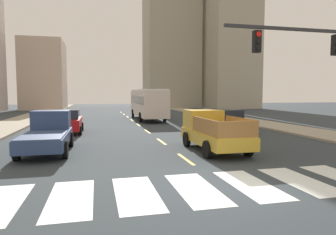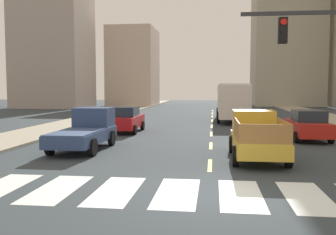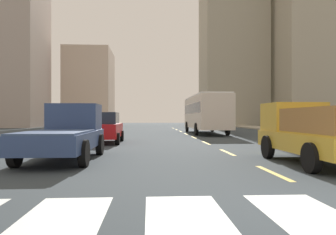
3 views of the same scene
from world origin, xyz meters
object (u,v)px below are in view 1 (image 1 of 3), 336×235
at_px(pickup_stakebed, 211,131).
at_px(sedan_near_right, 227,121).
at_px(city_bus, 148,102).
at_px(sedan_far, 68,121).
at_px(pickup_dark, 48,133).

distance_m(pickup_stakebed, sedan_near_right, 6.90).
xyz_separation_m(pickup_stakebed, sedan_near_right, (3.54, 5.92, -0.08)).
height_order(pickup_stakebed, city_bus, city_bus).
bearing_deg(pickup_stakebed, sedan_far, 130.38).
bearing_deg(sedan_far, sedan_near_right, -14.86).
height_order(pickup_dark, sedan_near_right, pickup_dark).
bearing_deg(pickup_dark, sedan_near_right, 21.77).
height_order(pickup_stakebed, pickup_dark, same).
xyz_separation_m(pickup_dark, sedan_far, (0.32, 6.95, -0.06)).
distance_m(pickup_dark, city_bus, 18.78).
bearing_deg(sedan_near_right, city_bus, 106.01).
distance_m(city_bus, sedan_near_right, 13.17).
relative_size(city_bus, sedan_far, 2.45).
height_order(city_bus, sedan_near_right, city_bus).
relative_size(pickup_dark, sedan_near_right, 1.18).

